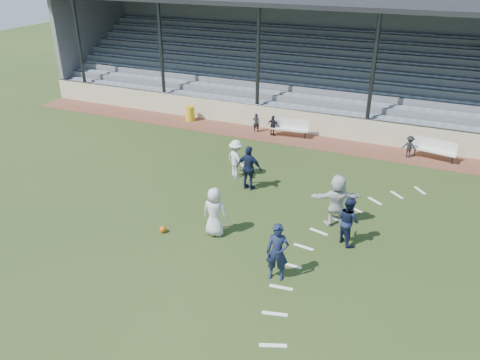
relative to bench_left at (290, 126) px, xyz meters
name	(u,v)px	position (x,y,z in m)	size (l,w,h in m)	color
ground	(210,245)	(0.76, -10.76, -0.58)	(90.00, 90.00, 0.00)	#2B3C18
cinder_track	(302,140)	(0.76, -0.26, -0.57)	(34.00, 2.00, 0.02)	brown
retaining_wall	(308,123)	(0.76, 0.79, 0.02)	(34.00, 0.18, 1.20)	beige
bench_left	(290,126)	(0.00, 0.00, 0.00)	(2.03, 0.68, 0.95)	silver
bench_right	(435,148)	(7.13, -0.12, 0.00)	(2.04, 0.81, 0.95)	silver
trash_bin	(190,113)	(-6.08, 0.11, -0.14)	(0.53, 0.53, 0.85)	yellow
football	(163,229)	(-1.10, -10.74, -0.46)	(0.24, 0.24, 0.24)	#CB5A0B
player_white_lead	(215,212)	(0.62, -10.10, 0.30)	(0.87, 0.56, 1.77)	silver
player_navy_lead	(277,252)	(3.40, -11.52, 0.34)	(0.68, 0.44, 1.85)	#151D3A
player_navy_mid	(348,221)	(4.90, -8.77, 0.27)	(0.83, 0.64, 1.70)	#151D3A
player_white_wing	(236,159)	(-0.61, -5.58, 0.25)	(1.08, 0.62, 1.68)	silver
player_navy_wing	(249,168)	(0.36, -6.44, 0.35)	(1.10, 0.46, 1.88)	#151D3A
player_white_back	(337,200)	(4.27, -7.77, 0.39)	(1.81, 0.58, 1.95)	silver
sub_left_near	(256,123)	(-1.90, -0.07, -0.05)	(0.38, 0.25, 1.03)	black
sub_left_far	(273,126)	(-0.87, -0.26, -0.01)	(0.65, 0.27, 1.10)	black
sub_right	(409,147)	(6.04, -0.36, -0.04)	(0.68, 0.39, 1.06)	black
grandstand	(332,74)	(0.77, 5.50, 1.62)	(34.60, 9.00, 6.61)	slate
penalty_arc	(331,275)	(4.88, -10.76, -0.58)	(3.89, 14.63, 0.01)	white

